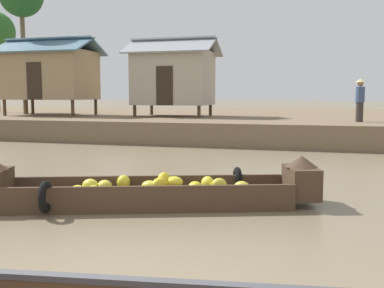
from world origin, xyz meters
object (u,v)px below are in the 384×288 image
(stilt_house_mid_left, at_px, (173,77))
(vendor_person, at_px, (360,98))
(banana_boat, at_px, (150,190))
(stilt_house_left, at_px, (50,74))

(stilt_house_mid_left, distance_m, vendor_person, 8.86)
(vendor_person, bearing_deg, banana_boat, -110.49)
(stilt_house_mid_left, bearing_deg, stilt_house_left, -173.40)
(stilt_house_left, bearing_deg, stilt_house_mid_left, 6.60)
(stilt_house_mid_left, bearing_deg, vendor_person, -17.20)
(stilt_house_left, height_order, stilt_house_mid_left, stilt_house_left)
(banana_boat, xyz_separation_m, stilt_house_left, (-10.55, 13.23, 2.71))
(stilt_house_mid_left, bearing_deg, banana_boat, -73.40)
(banana_boat, height_order, vendor_person, vendor_person)
(stilt_house_left, bearing_deg, vendor_person, -7.18)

